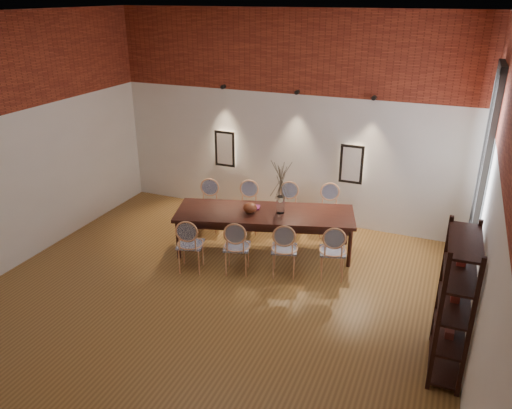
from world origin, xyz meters
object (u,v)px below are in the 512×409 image
at_px(dining_table, 265,232).
at_px(bowl, 250,208).
at_px(chair_far_d, 329,212).
at_px(vase, 280,205).
at_px(chair_near_a, 190,244).
at_px(chair_near_c, 284,249).
at_px(chair_near_b, 237,246).
at_px(shelving_rack, 454,304).
at_px(chair_far_c, 288,210).
at_px(book, 252,207).
at_px(chair_far_b, 248,208).
at_px(chair_far_a, 208,207).
at_px(chair_near_d, 333,251).

bearing_deg(dining_table, bowl, -168.62).
xyz_separation_m(chair_far_d, vase, (-0.62, -0.99, 0.43)).
xyz_separation_m(chair_near_a, chair_near_c, (1.47, 0.43, 0.00)).
distance_m(chair_near_b, shelving_rack, 3.47).
relative_size(chair_near_b, chair_near_c, 1.00).
bearing_deg(chair_far_c, book, 44.99).
bearing_deg(shelving_rack, vase, 143.44).
distance_m(chair_near_b, chair_far_b, 1.54).
distance_m(chair_near_c, chair_far_a, 2.17).
relative_size(chair_far_c, chair_far_d, 1.00).
relative_size(chair_near_c, book, 3.62).
relative_size(chair_near_d, chair_far_d, 1.00).
bearing_deg(chair_far_c, chair_far_a, -0.00).
relative_size(chair_far_a, shelving_rack, 0.52).
relative_size(dining_table, bowl, 12.73).
xyz_separation_m(dining_table, bowl, (-0.22, -0.12, 0.46)).
bearing_deg(dining_table, chair_far_a, 146.06).
height_order(chair_near_a, chair_near_c, same).
bearing_deg(chair_far_d, chair_near_a, 33.94).
xyz_separation_m(chair_near_d, chair_far_a, (-2.63, 0.83, 0.00)).
relative_size(dining_table, vase, 10.19).
bearing_deg(book, chair_far_b, 119.94).
bearing_deg(chair_near_c, chair_far_d, 63.65).
bearing_deg(chair_far_d, chair_near_c, 63.65).
xyz_separation_m(chair_near_a, chair_near_d, (2.20, 0.65, 0.00)).
bearing_deg(chair_far_b, vase, 130.11).
relative_size(chair_near_b, shelving_rack, 0.52).
distance_m(chair_far_c, book, 0.92).
xyz_separation_m(chair_far_d, shelving_rack, (2.24, -2.99, 0.43)).
bearing_deg(chair_far_a, book, 145.99).
distance_m(dining_table, shelving_rack, 3.71).
height_order(book, shelving_rack, shelving_rack).
xyz_separation_m(chair_far_b, vase, (0.84, -0.56, 0.43)).
bearing_deg(chair_near_b, chair_far_a, 116.35).
relative_size(chair_near_a, book, 3.62).
distance_m(dining_table, chair_far_b, 0.87).
distance_m(chair_near_b, chair_far_c, 1.72).
relative_size(chair_far_b, bowl, 3.92).
xyz_separation_m(chair_near_a, chair_near_b, (0.73, 0.22, 0.00)).
distance_m(chair_near_a, chair_far_b, 1.72).
distance_m(chair_far_a, shelving_rack, 5.04).
height_order(chair_near_a, chair_far_a, same).
bearing_deg(bowl, vase, 21.93).
bearing_deg(chair_far_c, chair_near_a, 45.27).
bearing_deg(chair_near_d, chair_near_c, -180.00).
relative_size(chair_near_b, chair_near_d, 1.00).
bearing_deg(shelving_rack, chair_far_b, 143.78).
relative_size(dining_table, chair_near_b, 3.25).
height_order(chair_near_c, shelving_rack, shelving_rack).
relative_size(chair_near_a, bowl, 3.92).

